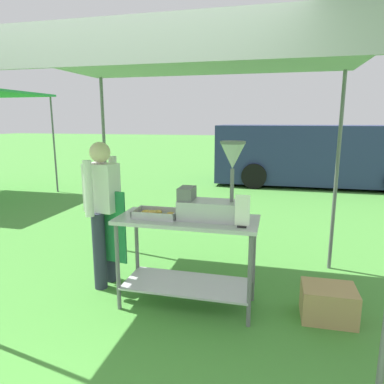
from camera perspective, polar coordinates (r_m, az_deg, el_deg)
name	(u,v)px	position (r m, az deg, el deg)	size (l,w,h in m)	color
ground_plane	(228,199)	(8.33, 5.83, -1.15)	(70.00, 70.00, 0.00)	#478E38
stall_canopy	(189,61)	(3.39, -0.44, 20.52)	(3.23, 2.48, 2.44)	slate
donut_cart	(187,244)	(3.46, -0.79, -8.39)	(1.36, 0.58, 0.91)	#B7B7BC
donut_tray	(156,214)	(3.44, -5.88, -3.62)	(0.43, 0.27, 0.07)	#B7B7BC
donut_fryer	(213,194)	(3.28, 3.43, -0.31)	(0.61, 0.28, 0.74)	#B7B7BC
menu_sign	(242,213)	(3.09, 8.18, -3.46)	(0.13, 0.05, 0.29)	black
vendor	(103,207)	(3.95, -14.23, -2.38)	(0.46, 0.54, 1.61)	#2D3347
supply_crate	(328,303)	(3.66, 21.27, -16.45)	(0.49, 0.39, 0.32)	tan
van_navy	(320,154)	(10.63, 20.08, 5.77)	(5.78, 2.14, 1.69)	navy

